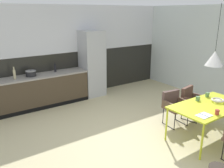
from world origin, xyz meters
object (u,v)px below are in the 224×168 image
at_px(armchair_corner_seat, 174,103).
at_px(pendant_lamp_over_table_near, 215,58).
at_px(armchair_near_window, 191,99).
at_px(mug_wide_latte, 207,95).
at_px(open_book, 204,116).
at_px(mug_dark_espresso, 217,112).
at_px(refrigerator_column, 92,64).
at_px(mug_short_terracotta, 198,98).
at_px(cooking_pot, 31,73).
at_px(dining_table, 209,107).
at_px(bottle_spice_small, 14,74).
at_px(bottle_vinegar_dark, 55,68).
at_px(fruit_bowl, 218,100).

distance_m(armchair_corner_seat, pendant_lamp_over_table_near, 1.42).
bearing_deg(pendant_lamp_over_table_near, armchair_near_window, 56.31).
height_order(armchair_corner_seat, mug_wide_latte, mug_wide_latte).
bearing_deg(armchair_near_window, pendant_lamp_over_table_near, 44.98).
height_order(armchair_corner_seat, open_book, armchair_corner_seat).
xyz_separation_m(mug_dark_espresso, pendant_lamp_over_table_near, (0.30, 0.37, 0.89)).
relative_size(armchair_corner_seat, pendant_lamp_over_table_near, 0.68).
xyz_separation_m(refrigerator_column, mug_short_terracotta, (0.60, -3.36, -0.22)).
xyz_separation_m(armchair_corner_seat, cooking_pot, (-2.38, 2.84, 0.45)).
distance_m(refrigerator_column, cooking_pot, 1.86).
height_order(armchair_near_window, mug_short_terracotta, mug_short_terracotta).
distance_m(dining_table, mug_dark_espresso, 0.47).
distance_m(refrigerator_column, open_book, 3.91).
distance_m(bottle_spice_small, pendant_lamp_over_table_near, 4.64).
bearing_deg(mug_short_terracotta, pendant_lamp_over_table_near, -93.55).
bearing_deg(refrigerator_column, open_book, -89.39).
bearing_deg(open_book, mug_dark_espresso, -22.13).
height_order(dining_table, bottle_vinegar_dark, bottle_vinegar_dark).
bearing_deg(armchair_corner_seat, armchair_near_window, -176.21).
bearing_deg(mug_dark_espresso, cooking_pot, 118.04).
bearing_deg(pendant_lamp_over_table_near, mug_wide_latte, 37.41).
distance_m(mug_dark_espresso, mug_short_terracotta, 0.71).
distance_m(armchair_corner_seat, mug_dark_espresso, 1.24).
relative_size(dining_table, mug_wide_latte, 12.63).
bearing_deg(armchair_corner_seat, bottle_vinegar_dark, -54.32).
relative_size(mug_short_terracotta, cooking_pot, 0.48).
xyz_separation_m(refrigerator_column, armchair_near_window, (1.11, -2.84, -0.50)).
bearing_deg(bottle_vinegar_dark, cooking_pot, -173.87).
bearing_deg(mug_wide_latte, bottle_vinegar_dark, 121.54).
bearing_deg(mug_wide_latte, open_book, -148.64).
distance_m(cooking_pot, pendant_lamp_over_table_near, 4.45).
distance_m(armchair_near_window, bottle_vinegar_dark, 3.74).
relative_size(refrigerator_column, armchair_corner_seat, 2.58).
distance_m(armchair_near_window, mug_short_terracotta, 0.79).
xyz_separation_m(refrigerator_column, armchair_corner_seat, (0.52, -2.82, -0.49)).
bearing_deg(mug_dark_espresso, armchair_corner_seat, 78.68).
xyz_separation_m(refrigerator_column, cooking_pot, (-1.86, 0.02, -0.04)).
xyz_separation_m(armchair_near_window, mug_short_terracotta, (-0.51, -0.53, 0.28)).
bearing_deg(open_book, refrigerator_column, 90.61).
bearing_deg(dining_table, fruit_bowl, 1.61).
height_order(fruit_bowl, open_book, fruit_bowl).
bearing_deg(fruit_bowl, refrigerator_column, 103.29).
bearing_deg(mug_wide_latte, cooking_pot, 129.96).
relative_size(fruit_bowl, cooking_pot, 0.94).
bearing_deg(armchair_near_window, bottle_spice_small, -50.88).
xyz_separation_m(dining_table, fruit_bowl, (0.28, 0.01, 0.08)).
xyz_separation_m(armchair_near_window, bottle_spice_small, (-3.39, 2.80, 0.52)).
xyz_separation_m(dining_table, mug_dark_espresso, (-0.30, -0.35, 0.09)).
height_order(armchair_near_window, bottle_spice_small, bottle_spice_small).
xyz_separation_m(bottle_vinegar_dark, pendant_lamp_over_table_near, (1.74, -3.73, 0.67)).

